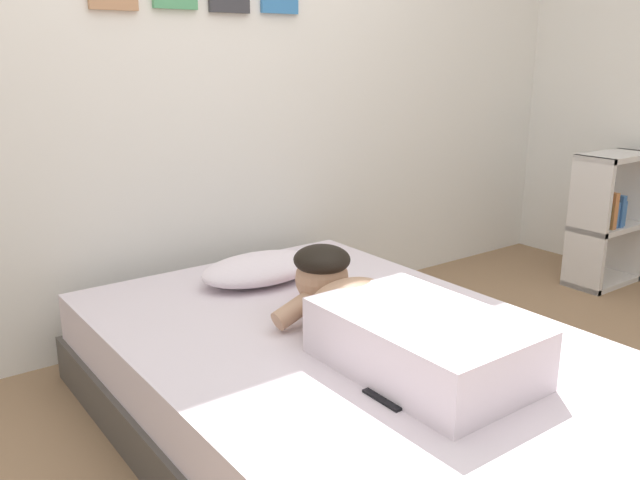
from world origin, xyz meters
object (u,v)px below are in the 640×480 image
Objects in this scene: bed at (350,387)px; bookshelf at (607,219)px; pillow at (260,268)px; person_lying at (391,322)px; coffee_cup at (316,288)px; cell_phone at (388,397)px.

bookshelf is at bearing 9.47° from bed.
pillow is 0.84m from person_lying.
bookshelf reaches higher than coffee_cup.
pillow is at bearing 171.74° from bookshelf.
bookshelf is at bearing 17.59° from cell_phone.
cell_phone reaches higher than bed.
bookshelf is (2.15, 0.36, 0.20)m from bed.
pillow is 4.16× the size of coffee_cup.
bed is at bearing 64.78° from cell_phone.
coffee_cup is 0.82m from cell_phone.
bookshelf reaches higher than cell_phone.
coffee_cup is (0.11, 0.55, -0.07)m from person_lying.
cell_phone is 2.44m from bookshelf.
person_lying is 1.23× the size of bookshelf.
cell_phone is at bearing -115.22° from bed.
person_lying reaches higher than pillow.
bookshelf is (2.02, -0.02, -0.02)m from coffee_cup.
bookshelf is at bearing 14.00° from person_lying.
coffee_cup reaches higher than cell_phone.
pillow is 0.57× the size of person_lying.
cell_phone is at bearing -162.41° from bookshelf.
coffee_cup is 0.89× the size of cell_phone.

